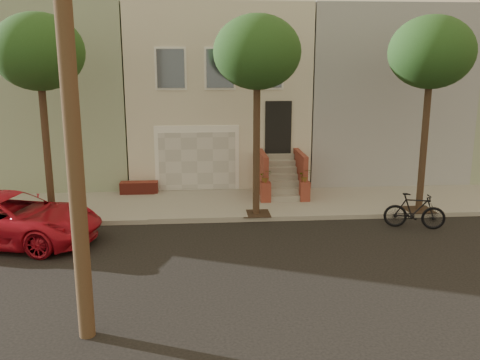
{
  "coord_description": "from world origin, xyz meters",
  "views": [
    {
      "loc": [
        -0.84,
        -12.26,
        5.1
      ],
      "look_at": [
        0.4,
        3.0,
        1.51
      ],
      "focal_mm": 38.76,
      "sensor_mm": 36.0,
      "label": 1
    }
  ],
  "objects": [
    {
      "name": "house_row",
      "position": [
        0.0,
        11.19,
        3.64
      ],
      "size": [
        33.1,
        11.7,
        7.0
      ],
      "color": "beige",
      "rests_on": "sidewalk"
    },
    {
      "name": "tree_mid",
      "position": [
        1.0,
        3.9,
        5.26
      ],
      "size": [
        2.7,
        2.57,
        6.3
      ],
      "color": "#2D2116",
      "rests_on": "sidewalk"
    },
    {
      "name": "tree_right",
      "position": [
        6.5,
        3.9,
        5.26
      ],
      "size": [
        2.7,
        2.57,
        6.3
      ],
      "color": "#2D2116",
      "rests_on": "sidewalk"
    },
    {
      "name": "motorcycle",
      "position": [
        5.74,
        2.49,
        0.55
      ],
      "size": [
        1.9,
        1.03,
        1.1
      ],
      "primitive_type": "imported",
      "rotation": [
        0.0,
        0.0,
        1.27
      ],
      "color": "black",
      "rests_on": "ground"
    },
    {
      "name": "pickup_truck",
      "position": [
        -6.2,
        2.17,
        0.71
      ],
      "size": [
        5.53,
        3.48,
        1.42
      ],
      "primitive_type": "imported",
      "rotation": [
        0.0,
        0.0,
        1.34
      ],
      "color": "red",
      "rests_on": "ground"
    },
    {
      "name": "sidewalk",
      "position": [
        0.0,
        5.35,
        0.07
      ],
      "size": [
        40.0,
        3.7,
        0.15
      ],
      "primitive_type": "cube",
      "color": "gray",
      "rests_on": "ground"
    },
    {
      "name": "tree_left",
      "position": [
        -5.5,
        3.9,
        5.26
      ],
      "size": [
        2.7,
        2.57,
        6.3
      ],
      "color": "#2D2116",
      "rests_on": "sidewalk"
    },
    {
      "name": "ground",
      "position": [
        0.0,
        0.0,
        0.0
      ],
      "size": [
        90.0,
        90.0,
        0.0
      ],
      "primitive_type": "plane",
      "color": "black",
      "rests_on": "ground"
    }
  ]
}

